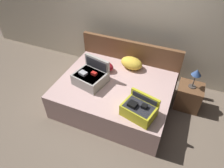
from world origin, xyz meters
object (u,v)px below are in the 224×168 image
Objects in this scene: hard_case_large at (91,77)px; hard_case_medium at (139,109)px; bed at (114,95)px; table_lamp at (196,74)px; nightstand at (189,96)px; pillow_center_head at (102,65)px; pillow_near_headboard at (132,63)px.

hard_case_large reaches higher than hard_case_medium.
bed is 1.47m from table_lamp.
nightstand is (0.68, 1.02, -0.40)m from hard_case_medium.
pillow_center_head is 1.68m from table_lamp.
hard_case_medium is 1.45× the size of table_lamp.
hard_case_large reaches higher than bed.
pillow_near_headboard is 0.94× the size of pillow_center_head.
table_lamp reaches higher than hard_case_medium.
hard_case_large is 0.43m from pillow_center_head.
hard_case_large is at bearing -92.65° from pillow_center_head.
hard_case_large is 1.09× the size of hard_case_medium.
nightstand is (1.66, 0.20, -0.38)m from pillow_center_head.
hard_case_large is 1.22× the size of nightstand.
table_lamp is (1.27, 0.52, 0.51)m from bed.
pillow_near_headboard reaches higher than nightstand.
hard_case_medium is 1.18× the size of pillow_center_head.
hard_case_medium is (0.60, -0.50, 0.38)m from bed.
hard_case_large is 1.28× the size of pillow_center_head.
hard_case_medium is at bearing -9.44° from hard_case_large.
pillow_near_headboard is at bearing 79.24° from bed.
pillow_center_head is at bearing 154.22° from hard_case_medium.
pillow_near_headboard reaches higher than bed.
pillow_near_headboard reaches higher than pillow_center_head.
nightstand is at bearing 32.55° from hard_case_large.
pillow_center_head is 1.72m from nightstand.
bed is at bearing -39.52° from pillow_center_head.
nightstand is at bearing -3.17° from pillow_near_headboard.
bed is at bearing 153.94° from hard_case_medium.
hard_case_medium reaches higher than pillow_near_headboard.
bed is 0.62m from pillow_center_head.
pillow_near_headboard is (-0.49, 1.09, -0.01)m from hard_case_medium.
hard_case_medium reaches higher than bed.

